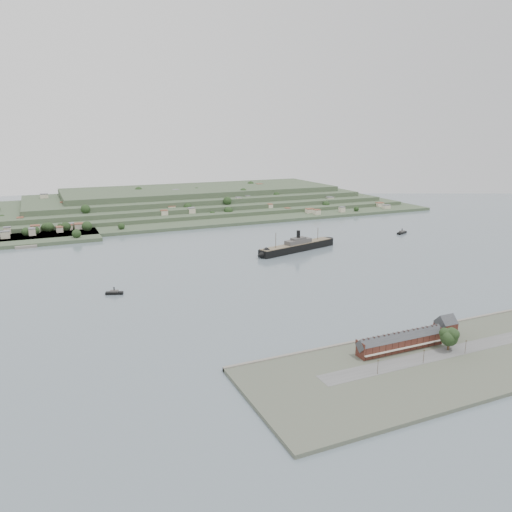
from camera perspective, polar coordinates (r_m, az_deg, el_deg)
name	(u,v)px	position (r m, az deg, el deg)	size (l,w,h in m)	color
ground	(282,275)	(437.91, 2.96, -2.18)	(1400.00, 1400.00, 0.00)	slate
near_shore	(437,361)	(294.41, 19.97, -11.25)	(220.00, 80.00, 2.60)	#4C5142
terrace_row	(400,342)	(298.21, 16.16, -9.37)	(55.60, 9.80, 11.07)	#482119
gabled_building	(446,327)	(324.51, 20.85, -7.55)	(10.40, 10.18, 14.09)	#482119
far_peninsula	(186,202)	(805.64, -8.04, 6.10)	(760.00, 309.00, 30.00)	#33432C
steamship	(295,247)	(522.50, 4.47, 1.04)	(105.84, 40.14, 25.93)	black
tugboat	(114,293)	(401.01, -15.88, -4.05)	(13.72, 7.88, 5.99)	black
ferry_east	(402,232)	(637.27, 16.33, 2.60)	(17.97, 11.50, 6.56)	black
fig_tree	(450,336)	(304.76, 21.31, -8.56)	(12.32, 10.67, 13.75)	#3E2E1D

